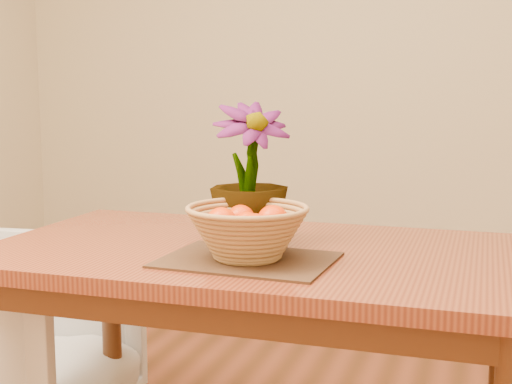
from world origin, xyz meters
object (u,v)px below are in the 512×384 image
(table, at_px, (258,280))
(wicker_basket, at_px, (247,234))
(armchair, at_px, (4,335))
(potted_plant, at_px, (249,174))

(table, relative_size, wicker_basket, 4.75)
(armchair, bearing_deg, potted_plant, -101.63)
(wicker_basket, bearing_deg, potted_plant, 107.14)
(wicker_basket, xyz_separation_m, armchair, (-0.93, 0.28, -0.45))
(potted_plant, bearing_deg, table, -85.28)
(armchair, bearing_deg, table, -104.02)
(potted_plant, bearing_deg, wicker_basket, -109.23)
(table, xyz_separation_m, potted_plant, (-0.04, 0.04, 0.28))
(table, distance_m, potted_plant, 0.28)
(table, bearing_deg, wicker_basket, -81.59)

